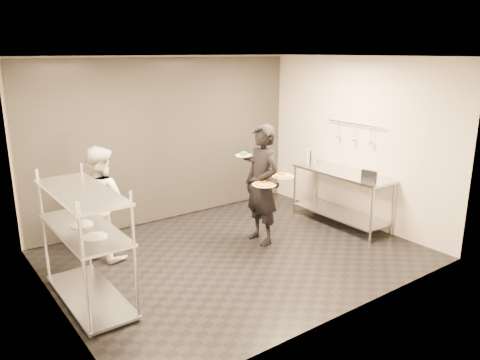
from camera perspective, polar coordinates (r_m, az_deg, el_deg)
room_shell at (r=7.41m, az=-5.79°, el=3.95°), size 5.00×4.00×2.80m
pass_rack at (r=5.71m, az=-18.32°, el=-6.95°), size 0.60×1.60×1.50m
prep_counter at (r=8.08m, az=12.22°, el=-1.03°), size 0.60×1.80×0.92m
utensil_rail at (r=8.05m, az=13.77°, el=5.56°), size 0.07×1.20×0.31m
waiter at (r=7.07m, az=2.68°, el=-0.60°), size 0.45×0.68×1.83m
chef at (r=6.86m, az=-16.53°, el=-2.66°), size 0.85×0.95×1.62m
pizza_plate_near at (r=6.77m, az=3.00°, el=-0.48°), size 0.35×0.35×0.05m
pizza_plate_far at (r=6.97m, az=5.26°, el=0.52°), size 0.32×0.32×0.05m
salad_plate at (r=7.12m, az=0.46°, el=3.18°), size 0.25×0.25×0.07m
pos_monitor at (r=7.49m, az=15.45°, el=0.49°), size 0.10×0.25×0.17m
bottle_green at (r=8.49m, az=8.28°, el=2.96°), size 0.08×0.08×0.27m
bottle_clear at (r=8.45m, az=9.09°, el=2.55°), size 0.05×0.05×0.18m
bottle_dark at (r=8.52m, az=8.47°, el=2.81°), size 0.06×0.06×0.22m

